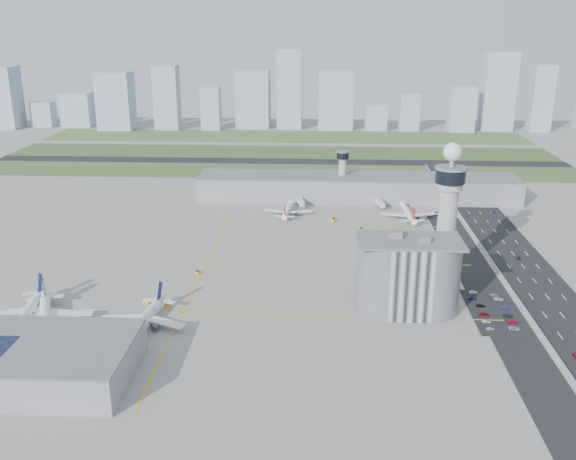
{
  "coord_description": "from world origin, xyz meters",
  "views": [
    {
      "loc": [
        15.97,
        -266.02,
        115.48
      ],
      "look_at": [
        0.0,
        35.0,
        15.0
      ],
      "focal_mm": 40.0,
      "sensor_mm": 36.0,
      "label": 1
    }
  ],
  "objects_px": {
    "secondary_tower": "(342,170)",
    "car_lot_7": "(512,322)",
    "airplane_near_c": "(141,315)",
    "car_lot_2": "(484,314)",
    "car_lot_9": "(506,308)",
    "car_lot_1": "(486,321)",
    "car_lot_10": "(499,299)",
    "car_hw_0": "(576,356)",
    "car_lot_5": "(473,292)",
    "airplane_near_a": "(26,307)",
    "tug_4": "(334,220)",
    "tug_2": "(168,304)",
    "tug_3": "(197,272)",
    "jet_bridge_near_1": "(48,340)",
    "jet_bridge_near_2": "(129,342)",
    "car_lot_3": "(481,306)",
    "airplane_near_b": "(44,311)",
    "car_hw_2": "(493,212)",
    "jet_bridge_far_0": "(299,200)",
    "tug_5": "(361,229)",
    "car_lot_11": "(494,295)",
    "jet_bridge_far_1": "(377,202)",
    "tug_1": "(147,301)",
    "car_hw_4": "(450,188)",
    "airplane_far_b": "(408,209)",
    "tug_0": "(26,328)",
    "car_hw_1": "(519,258)",
    "car_lot_0": "(490,328)",
    "control_tower": "(448,209)",
    "car_lot_8": "(508,316)",
    "airplane_far_a": "(288,207)",
    "admin_building": "(408,276)"
  },
  "relations": [
    {
      "from": "jet_bridge_near_1",
      "to": "jet_bridge_far_0",
      "type": "height_order",
      "value": "same"
    },
    {
      "from": "secondary_tower",
      "to": "car_lot_7",
      "type": "relative_size",
      "value": 7.29
    },
    {
      "from": "jet_bridge_near_1",
      "to": "car_hw_0",
      "type": "relative_size",
      "value": 4.21
    },
    {
      "from": "control_tower",
      "to": "car_lot_2",
      "type": "distance_m",
      "value": 49.75
    },
    {
      "from": "jet_bridge_far_0",
      "to": "tug_0",
      "type": "xyz_separation_m",
      "value": [
        -99.33,
        -180.3,
        -1.94
      ]
    },
    {
      "from": "airplane_near_b",
      "to": "car_hw_2",
      "type": "bearing_deg",
      "value": 104.47
    },
    {
      "from": "jet_bridge_near_1",
      "to": "tug_3",
      "type": "distance_m",
      "value": 84.1
    },
    {
      "from": "car_lot_9",
      "to": "car_lot_10",
      "type": "relative_size",
      "value": 0.79
    },
    {
      "from": "airplane_near_a",
      "to": "jet_bridge_far_1",
      "type": "distance_m",
      "value": 229.96
    },
    {
      "from": "car_hw_1",
      "to": "car_lot_0",
      "type": "bearing_deg",
      "value": -103.04
    },
    {
      "from": "airplane_near_a",
      "to": "airplane_far_a",
      "type": "distance_m",
      "value": 179.07
    },
    {
      "from": "airplane_near_c",
      "to": "car_lot_3",
      "type": "xyz_separation_m",
      "value": [
        136.63,
        26.82,
        -5.29
      ]
    },
    {
      "from": "tug_3",
      "to": "car_lot_10",
      "type": "bearing_deg",
      "value": -179.8
    },
    {
      "from": "airplane_near_c",
      "to": "jet_bridge_near_2",
      "type": "xyz_separation_m",
      "value": [
        -0.12,
        -16.73,
        -3.0
      ]
    },
    {
      "from": "car_lot_3",
      "to": "car_hw_1",
      "type": "relative_size",
      "value": 1.12
    },
    {
      "from": "car_lot_9",
      "to": "secondary_tower",
      "type": "bearing_deg",
      "value": 22.31
    },
    {
      "from": "tug_2",
      "to": "tug_3",
      "type": "distance_m",
      "value": 36.34
    },
    {
      "from": "admin_building",
      "to": "tug_0",
      "type": "relative_size",
      "value": 13.48
    },
    {
      "from": "car_lot_5",
      "to": "car_lot_7",
      "type": "bearing_deg",
      "value": -162.04
    },
    {
      "from": "airplane_far_b",
      "to": "tug_5",
      "type": "relative_size",
      "value": 11.84
    },
    {
      "from": "airplane_near_c",
      "to": "car_lot_2",
      "type": "height_order",
      "value": "airplane_near_c"
    },
    {
      "from": "jet_bridge_far_0",
      "to": "tug_2",
      "type": "relative_size",
      "value": 4.75
    },
    {
      "from": "tug_4",
      "to": "car_lot_8",
      "type": "bearing_deg",
      "value": -23.19
    },
    {
      "from": "secondary_tower",
      "to": "car_lot_1",
      "type": "xyz_separation_m",
      "value": [
        52.53,
        -182.29,
        -18.22
      ]
    },
    {
      "from": "tug_2",
      "to": "car_lot_3",
      "type": "relative_size",
      "value": 0.76
    },
    {
      "from": "tug_2",
      "to": "jet_bridge_near_2",
      "type": "bearing_deg",
      "value": 33.98
    },
    {
      "from": "airplane_near_a",
      "to": "tug_4",
      "type": "distance_m",
      "value": 185.82
    },
    {
      "from": "control_tower",
      "to": "tug_4",
      "type": "bearing_deg",
      "value": 118.18
    },
    {
      "from": "jet_bridge_far_1",
      "to": "tug_0",
      "type": "distance_m",
      "value": 234.12
    },
    {
      "from": "airplane_near_c",
      "to": "car_lot_5",
      "type": "distance_m",
      "value": 142.34
    },
    {
      "from": "jet_bridge_far_0",
      "to": "tug_1",
      "type": "height_order",
      "value": "jet_bridge_far_0"
    },
    {
      "from": "jet_bridge_far_1",
      "to": "car_lot_9",
      "type": "bearing_deg",
      "value": 5.48
    },
    {
      "from": "jet_bridge_far_0",
      "to": "car_hw_1",
      "type": "relative_size",
      "value": 4.05
    },
    {
      "from": "tug_0",
      "to": "tug_3",
      "type": "bearing_deg",
      "value": 3.32
    },
    {
      "from": "car_lot_8",
      "to": "car_lot_10",
      "type": "xyz_separation_m",
      "value": [
        0.45,
        16.47,
        -0.05
      ]
    },
    {
      "from": "airplane_near_c",
      "to": "car_lot_10",
      "type": "bearing_deg",
      "value": 111.79
    },
    {
      "from": "jet_bridge_near_1",
      "to": "jet_bridge_far_1",
      "type": "distance_m",
      "value": 235.53
    },
    {
      "from": "tug_5",
      "to": "car_lot_11",
      "type": "relative_size",
      "value": 0.9
    },
    {
      "from": "car_lot_1",
      "to": "car_lot_3",
      "type": "xyz_separation_m",
      "value": [
        1.22,
        14.83,
        -0.03
      ]
    },
    {
      "from": "secondary_tower",
      "to": "car_lot_7",
      "type": "xyz_separation_m",
      "value": [
        62.76,
        -182.01,
        -18.17
      ]
    },
    {
      "from": "jet_bridge_far_1",
      "to": "car_lot_11",
      "type": "bearing_deg",
      "value": 6.16
    },
    {
      "from": "jet_bridge_far_0",
      "to": "car_hw_0",
      "type": "bearing_deg",
      "value": 19.09
    },
    {
      "from": "car_lot_8",
      "to": "airplane_far_b",
      "type": "bearing_deg",
      "value": 14.43
    },
    {
      "from": "car_lot_10",
      "to": "car_hw_0",
      "type": "xyz_separation_m",
      "value": [
        14.92,
        -47.7,
        -0.04
      ]
    },
    {
      "from": "airplane_near_c",
      "to": "car_hw_0",
      "type": "xyz_separation_m",
      "value": [
        160.67,
        -13.89,
        -5.28
      ]
    },
    {
      "from": "car_lot_1",
      "to": "car_lot_3",
      "type": "height_order",
      "value": "car_lot_1"
    },
    {
      "from": "tug_3",
      "to": "car_hw_4",
      "type": "xyz_separation_m",
      "value": [
        148.71,
        165.37,
        -0.17
      ]
    },
    {
      "from": "airplane_near_c",
      "to": "car_lot_7",
      "type": "height_order",
      "value": "airplane_near_c"
    },
    {
      "from": "secondary_tower",
      "to": "car_lot_9",
      "type": "distance_m",
      "value": 181.74
    },
    {
      "from": "car_hw_2",
      "to": "airplane_near_c",
      "type": "bearing_deg",
      "value": -133.23
    }
  ]
}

